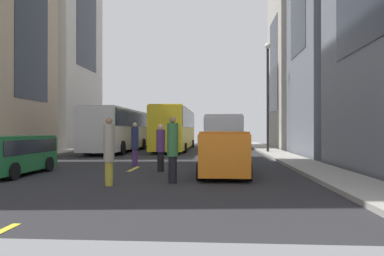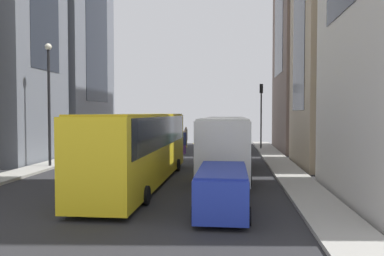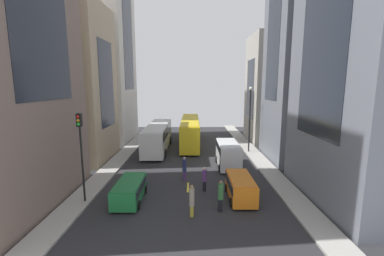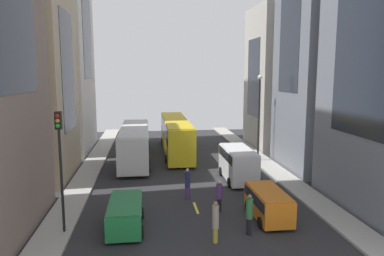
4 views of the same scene
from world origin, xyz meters
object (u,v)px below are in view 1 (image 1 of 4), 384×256
pedestrian_waiting_curb (135,143)px  delivery_van_white (223,134)px  car_orange_1 (223,150)px  pedestrian_crossing_near (109,149)px  car_blue_0 (141,137)px  car_green_2 (11,152)px  city_bus_white (118,127)px  pedestrian_walking_far (173,148)px  streetcar_yellow (176,126)px  pedestrian_crossing_mid (161,146)px

pedestrian_waiting_curb → delivery_van_white: bearing=102.2°
car_orange_1 → pedestrian_crossing_near: 4.50m
car_blue_0 → car_green_2: bearing=-90.0°
city_bus_white → car_orange_1: city_bus_white is taller
city_bus_white → pedestrian_walking_far: 17.94m
streetcar_yellow → car_orange_1: bearing=-78.1°
streetcar_yellow → pedestrian_walking_far: bearing=-83.9°
city_bus_white → pedestrian_crossing_mid: (5.45, -13.37, -0.96)m
pedestrian_waiting_curb → pedestrian_crossing_near: 6.60m
pedestrian_walking_far → pedestrian_waiting_curb: (-2.58, 5.87, -0.04)m
car_orange_1 → pedestrian_crossing_mid: (-2.61, 1.40, 0.05)m
streetcar_yellow → delivery_van_white: size_ratio=2.83×
car_orange_1 → streetcar_yellow: bearing=101.9°
car_blue_0 → car_green_2: size_ratio=1.03×
car_blue_0 → car_orange_1: car_orange_1 is taller
pedestrian_crossing_near → city_bus_white: bearing=-137.5°
streetcar_yellow → pedestrian_walking_far: size_ratio=6.60×
car_orange_1 → pedestrian_crossing_mid: 2.97m
pedestrian_walking_far → city_bus_white: bearing=-122.7°
streetcar_yellow → car_green_2: 19.34m
city_bus_white → car_blue_0: 9.29m
car_orange_1 → pedestrian_waiting_curb: size_ratio=1.97×
pedestrian_walking_far → pedestrian_crossing_near: pedestrian_walking_far is taller
car_blue_0 → pedestrian_walking_far: 26.77m
car_green_2 → city_bus_white: bearing=89.6°
car_green_2 → pedestrian_walking_far: (6.47, -1.62, 0.27)m
delivery_van_white → pedestrian_walking_far: size_ratio=2.33×
delivery_van_white → pedestrian_crossing_mid: delivery_van_white is taller
car_green_2 → streetcar_yellow: bearing=77.2°
pedestrian_crossing_mid → pedestrian_crossing_near: (-1.00, -4.08, 0.09)m
car_blue_0 → pedestrian_crossing_near: pedestrian_crossing_near is taller
delivery_van_white → car_green_2: delivery_van_white is taller
car_blue_0 → car_orange_1: bearing=-71.2°
city_bus_white → streetcar_yellow: bearing=41.5°
car_green_2 → pedestrian_crossing_near: pedestrian_crossing_near is taller
delivery_van_white → pedestrian_crossing_near: delivery_van_white is taller
city_bus_white → car_green_2: (-0.10, -15.12, -1.12)m
delivery_van_white → car_orange_1: bearing=-90.9°
streetcar_yellow → pedestrian_crossing_near: 21.17m
car_orange_1 → pedestrian_crossing_near: size_ratio=1.94×
pedestrian_waiting_curb → pedestrian_crossing_near: size_ratio=0.99×
city_bus_white → delivery_van_white: bearing=-41.2°
car_orange_1 → city_bus_white: bearing=118.6°
car_green_2 → pedestrian_walking_far: size_ratio=1.96×
city_bus_white → pedestrian_waiting_curb: bearing=-70.8°
city_bus_white → pedestrian_crossing_mid: size_ratio=5.98×
car_green_2 → pedestrian_waiting_curb: pedestrian_waiting_curb is taller
streetcar_yellow → pedestrian_crossing_near: size_ratio=6.72×
delivery_van_white → car_green_2: (-8.28, -7.95, -0.62)m
pedestrian_walking_far → pedestrian_crossing_near: (-1.92, -0.70, -0.02)m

